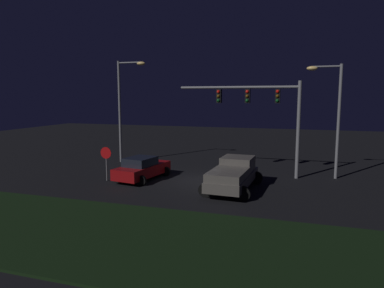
# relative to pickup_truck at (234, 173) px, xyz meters

# --- Properties ---
(ground_plane) EXTENTS (80.00, 80.00, 0.00)m
(ground_plane) POSITION_rel_pickup_truck_xyz_m (-2.58, 1.56, -1.00)
(ground_plane) COLOR black
(grass_median) EXTENTS (25.68, 7.18, 0.10)m
(grass_median) POSITION_rel_pickup_truck_xyz_m (-2.58, -8.43, -0.95)
(grass_median) COLOR black
(grass_median) RESTS_ON ground_plane
(pickup_truck) EXTENTS (3.05, 5.49, 1.80)m
(pickup_truck) POSITION_rel_pickup_truck_xyz_m (0.00, 0.00, 0.00)
(pickup_truck) COLOR #514C47
(pickup_truck) RESTS_ON ground_plane
(car_sedan) EXTENTS (2.91, 4.62, 1.51)m
(car_sedan) POSITION_rel_pickup_truck_xyz_m (-6.30, 0.73, -0.26)
(car_sedan) COLOR maroon
(car_sedan) RESTS_ON ground_plane
(traffic_signal_gantry) EXTENTS (8.32, 0.56, 6.50)m
(traffic_signal_gantry) POSITION_rel_pickup_truck_xyz_m (1.05, 4.13, 3.90)
(traffic_signal_gantry) COLOR slate
(traffic_signal_gantry) RESTS_ON ground_plane
(street_lamp_left) EXTENTS (2.47, 0.44, 8.33)m
(street_lamp_left) POSITION_rel_pickup_truck_xyz_m (-10.25, 5.90, 4.22)
(street_lamp_left) COLOR slate
(street_lamp_left) RESTS_ON ground_plane
(street_lamp_right) EXTENTS (2.25, 0.44, 7.57)m
(street_lamp_right) POSITION_rel_pickup_truck_xyz_m (5.56, 4.90, 3.78)
(street_lamp_right) COLOR slate
(street_lamp_right) RESTS_ON ground_plane
(stop_sign) EXTENTS (0.76, 0.08, 2.23)m
(stop_sign) POSITION_rel_pickup_truck_xyz_m (-8.32, -0.36, 0.56)
(stop_sign) COLOR slate
(stop_sign) RESTS_ON ground_plane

